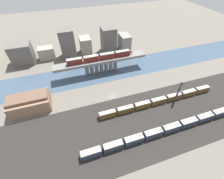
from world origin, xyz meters
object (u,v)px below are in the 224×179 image
at_px(train_yard_mid, 160,101).
at_px(signal_tower, 178,92).
at_px(warehouse_building, 30,102).
at_px(train_on_bridge, 101,57).
at_px(train_yard_near, 164,130).

bearing_deg(train_yard_mid, signal_tower, -7.99).
distance_m(warehouse_building, signal_tower, 85.36).
bearing_deg(warehouse_building, signal_tower, -14.29).
distance_m(train_yard_mid, signal_tower, 11.20).
height_order(warehouse_building, signal_tower, signal_tower).
height_order(train_on_bridge, train_yard_near, train_on_bridge).
distance_m(train_yard_near, signal_tower, 25.62).
height_order(train_on_bridge, train_yard_mid, train_on_bridge).
bearing_deg(warehouse_building, train_yard_mid, -15.12).
distance_m(train_yard_mid, warehouse_building, 75.46).
bearing_deg(train_on_bridge, signal_tower, -50.41).
xyz_separation_m(train_yard_mid, signal_tower, (9.88, -1.39, 5.09)).
xyz_separation_m(train_on_bridge, train_yard_near, (16.35, -59.16, -10.91)).
relative_size(train_on_bridge, train_yard_mid, 0.63).
bearing_deg(signal_tower, train_yard_near, -137.65).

